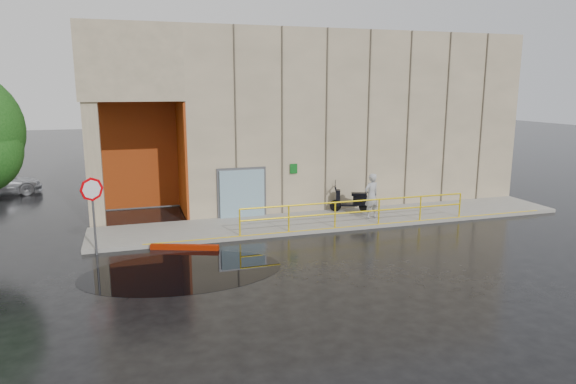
# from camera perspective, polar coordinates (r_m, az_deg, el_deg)

# --- Properties ---
(ground) EXTENTS (120.00, 120.00, 0.00)m
(ground) POSITION_cam_1_polar(r_m,az_deg,el_deg) (16.43, -1.28, -8.17)
(ground) COLOR black
(ground) RESTS_ON ground
(sidewalk) EXTENTS (20.00, 3.00, 0.15)m
(sidewalk) POSITION_cam_1_polar(r_m,az_deg,el_deg) (21.76, 5.57, -3.06)
(sidewalk) COLOR gray
(sidewalk) RESTS_ON ground
(building) EXTENTS (20.00, 10.17, 8.00)m
(building) POSITION_cam_1_polar(r_m,az_deg,el_deg) (27.53, 2.57, 8.76)
(building) COLOR gray
(building) RESTS_ON ground
(guardrail) EXTENTS (9.56, 0.06, 1.03)m
(guardrail) POSITION_cam_1_polar(r_m,az_deg,el_deg) (20.51, 7.71, -2.27)
(guardrail) COLOR yellow
(guardrail) RESTS_ON sidewalk
(person) EXTENTS (0.78, 0.61, 1.90)m
(person) POSITION_cam_1_polar(r_m,az_deg,el_deg) (21.68, 9.24, -0.43)
(person) COLOR #A0A1A4
(person) RESTS_ON sidewalk
(scooter) EXTENTS (1.82, 1.20, 1.38)m
(scooter) POSITION_cam_1_polar(r_m,az_deg,el_deg) (22.69, 7.00, -0.24)
(scooter) COLOR black
(scooter) RESTS_ON sidewalk
(stop_sign) EXTENTS (0.72, 0.42, 2.66)m
(stop_sign) POSITION_cam_1_polar(r_m,az_deg,el_deg) (18.11, -20.90, -0.73)
(stop_sign) COLOR #5A5A5E
(stop_sign) RESTS_ON ground
(red_curb) EXTENTS (2.31, 1.01, 0.18)m
(red_curb) POSITION_cam_1_polar(r_m,az_deg,el_deg) (18.29, -11.42, -6.03)
(red_curb) COLOR #821701
(red_curb) RESTS_ON ground
(puddle) EXTENTS (6.26, 3.97, 0.01)m
(puddle) POSITION_cam_1_polar(r_m,az_deg,el_deg) (16.22, -11.63, -8.67)
(puddle) COLOR black
(puddle) RESTS_ON ground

